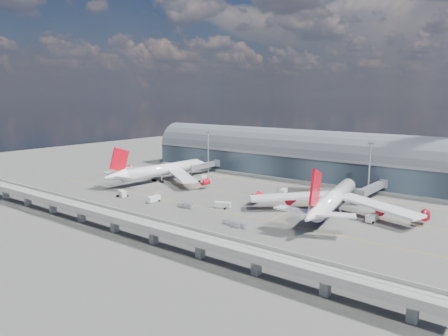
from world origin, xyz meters
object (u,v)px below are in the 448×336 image
Objects in this scene: floodlight_mast_left at (208,151)px; floodlight_mast_right at (369,168)px; service_truck_4 at (283,192)px; airliner_left at (160,170)px; service_truck_3 at (372,218)px; cargo_train_0 at (186,206)px; service_truck_1 at (122,194)px; service_truck_0 at (154,199)px; service_truck_5 at (204,179)px; airliner_right at (333,200)px; cargo_train_2 at (238,225)px; service_truck_2 at (223,205)px; cargo_train_1 at (231,224)px.

floodlight_mast_right is (100.00, 0.00, 0.00)m from floodlight_mast_left.
service_truck_4 is at bearing -19.34° from floodlight_mast_left.
airliner_left is 11.39× the size of service_truck_3.
floodlight_mast_left reaches higher than cargo_train_0.
service_truck_0 is at bearing -65.26° from service_truck_1.
airliner_right is at bearing -52.44° from service_truck_5.
service_truck_4 is at bearing 46.20° from service_truck_0.
service_truck_2 is at bearing 59.73° from cargo_train_2.
floodlight_mast_left is at bearing 35.26° from cargo_train_0.
service_truck_5 is 56.20m from cargo_train_0.
service_truck_4 is at bearing -33.16° from service_truck_2.
cargo_train_0 reaches higher than cargo_train_2.
airliner_right is at bearing 17.69° from service_truck_0.
airliner_right is at bearing -17.95° from cargo_train_2.
airliner_right reaches higher than service_truck_4.
service_truck_2 is 60.46m from service_truck_3.
service_truck_5 reaches higher than service_truck_2.
service_truck_5 is at bearing -164.33° from floodlight_mast_right.
airliner_right reaches higher than service_truck_2.
airliner_left is 61.24m from cargo_train_0.
service_truck_0 is 0.94× the size of service_truck_2.
service_truck_2 is 38.04m from service_truck_4.
floodlight_mast_right is 82.73m from cargo_train_1.
floodlight_mast_right is 4.43× the size of service_truck_1.
floodlight_mast_right is 3.66× the size of service_truck_0.
cargo_train_2 is at bearing -102.53° from cargo_train_0.
airliner_right is (0.86, -41.61, -7.50)m from floodlight_mast_right.
floodlight_mast_right is 82.27m from cargo_train_2.
airliner_right is 11.69× the size of service_truck_3.
service_truck_4 is (7.92, 37.20, 0.19)m from service_truck_2.
service_truck_3 is 0.71× the size of cargo_train_1.
service_truck_1 is 68.38m from cargo_train_1.
service_truck_1 is at bearing 74.44° from cargo_train_1.
service_truck_4 is (67.41, -23.66, -12.09)m from floodlight_mast_left.
service_truck_5 reaches higher than service_truck_1.
service_truck_5 is 82.31m from cargo_train_1.
floodlight_mast_left is 0.36× the size of airliner_left.
service_truck_4 reaches higher than service_truck_2.
airliner_right is at bearing -52.41° from service_truck_1.
floodlight_mast_left is at bearing 32.85° from cargo_train_1.
service_truck_4 is at bearing -1.13° from cargo_train_1.
floodlight_mast_right is 74.13m from service_truck_2.
service_truck_2 is (-41.36, -19.25, -4.78)m from airliner_right.
cargo_train_2 is at bearing -128.67° from airliner_right.
cargo_train_2 is (52.54, -7.15, -0.67)m from service_truck_0.
service_truck_0 is 50.05m from service_truck_5.
service_truck_2 is (59.49, -60.86, -12.28)m from floodlight_mast_left.
airliner_right is 10.82× the size of service_truck_5.
cargo_train_1 is 3.53m from cargo_train_2.
floodlight_mast_left reaches higher than service_truck_4.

